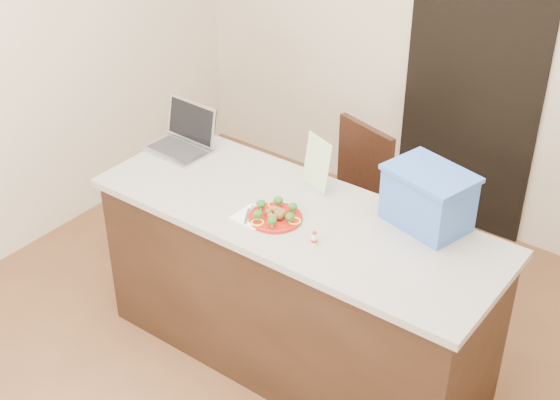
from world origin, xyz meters
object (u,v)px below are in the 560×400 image
Objects in this scene: plate at (275,217)px; blue_box at (428,198)px; napkin at (253,217)px; laptop at (184,136)px; island at (295,288)px; chair at (354,196)px; yogurt_bottle at (314,239)px.

plate is 0.72m from blue_box.
napkin is 0.81m from laptop.
napkin is 0.46× the size of laptop.
napkin is at bearing -132.27° from island.
island is at bearing -8.78° from laptop.
chair is at bearing 91.31° from napkin.
island is at bearing 143.11° from yogurt_bottle.
plate is 0.88m from laptop.
napkin reaches higher than island.
yogurt_bottle is at bearing -36.89° from island.
laptop is 0.37× the size of chair.
napkin is 2.55× the size of yogurt_bottle.
plate is 4.01× the size of yogurt_bottle.
island is 8.02× the size of plate.
island is 2.15× the size of chair.
plate is at bearing -16.13° from laptop.
laptop is at bearing -122.18° from chair.
laptop is at bearing 168.85° from island.
chair is (-0.02, 0.97, -0.38)m from napkin.
yogurt_bottle is (0.36, -0.01, 0.02)m from napkin.
plate is 1.57× the size of napkin.
laptop reaches higher than yogurt_bottle.
chair is (-0.12, 0.92, -0.38)m from plate.
island is 32.13× the size of yogurt_bottle.
laptop is (-0.88, 0.17, 0.52)m from island.
laptop reaches higher than chair.
napkin is at bearing 179.13° from yogurt_bottle.
plate is (-0.05, -0.11, 0.47)m from island.
plate is 0.27m from yogurt_bottle.
yogurt_bottle reaches higher than island.
napkin is (-0.09, -0.05, -0.01)m from plate.
laptop is (-1.10, 0.33, 0.04)m from yogurt_bottle.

